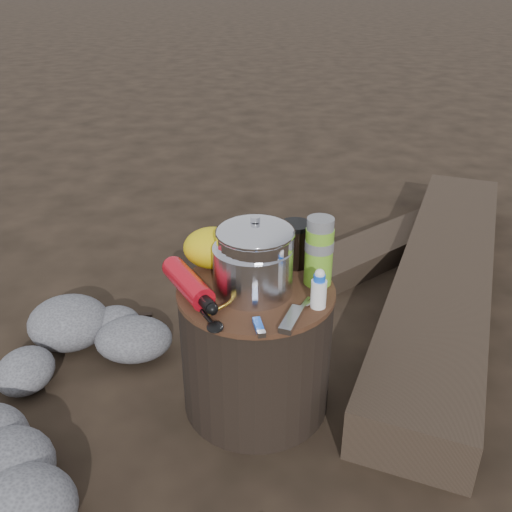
{
  "coord_description": "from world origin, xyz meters",
  "views": [
    {
      "loc": [
        0.02,
        -1.27,
        1.14
      ],
      "look_at": [
        0.0,
        0.0,
        0.48
      ],
      "focal_mm": 39.33,
      "sensor_mm": 36.0,
      "label": 1
    }
  ],
  "objects_px": {
    "log_main": "(444,276)",
    "fuel_bottle": "(188,283)",
    "travel_mug": "(295,244)",
    "camping_pot": "(255,256)",
    "thermos": "(319,252)",
    "stump": "(256,348)"
  },
  "relations": [
    {
      "from": "camping_pot",
      "to": "thermos",
      "type": "bearing_deg",
      "value": 13.02
    },
    {
      "from": "thermos",
      "to": "fuel_bottle",
      "type": "bearing_deg",
      "value": -169.56
    },
    {
      "from": "thermos",
      "to": "travel_mug",
      "type": "distance_m",
      "value": 0.12
    },
    {
      "from": "camping_pot",
      "to": "travel_mug",
      "type": "height_order",
      "value": "camping_pot"
    },
    {
      "from": "stump",
      "to": "travel_mug",
      "type": "xyz_separation_m",
      "value": [
        0.11,
        0.14,
        0.25
      ]
    },
    {
      "from": "fuel_bottle",
      "to": "travel_mug",
      "type": "height_order",
      "value": "travel_mug"
    },
    {
      "from": "thermos",
      "to": "stump",
      "type": "bearing_deg",
      "value": -167.29
    },
    {
      "from": "log_main",
      "to": "thermos",
      "type": "relative_size",
      "value": 10.3
    },
    {
      "from": "stump",
      "to": "camping_pot",
      "type": "height_order",
      "value": "camping_pot"
    },
    {
      "from": "camping_pot",
      "to": "stump",
      "type": "bearing_deg",
      "value": 35.8
    },
    {
      "from": "stump",
      "to": "fuel_bottle",
      "type": "distance_m",
      "value": 0.28
    },
    {
      "from": "camping_pot",
      "to": "thermos",
      "type": "height_order",
      "value": "camping_pot"
    },
    {
      "from": "fuel_bottle",
      "to": "log_main",
      "type": "bearing_deg",
      "value": 5.11
    },
    {
      "from": "travel_mug",
      "to": "stump",
      "type": "bearing_deg",
      "value": -127.61
    },
    {
      "from": "log_main",
      "to": "camping_pot",
      "type": "distance_m",
      "value": 1.03
    },
    {
      "from": "log_main",
      "to": "fuel_bottle",
      "type": "relative_size",
      "value": 7.42
    },
    {
      "from": "stump",
      "to": "log_main",
      "type": "distance_m",
      "value": 0.95
    },
    {
      "from": "fuel_bottle",
      "to": "thermos",
      "type": "distance_m",
      "value": 0.35
    },
    {
      "from": "camping_pot",
      "to": "log_main",
      "type": "bearing_deg",
      "value": 40.67
    },
    {
      "from": "fuel_bottle",
      "to": "travel_mug",
      "type": "relative_size",
      "value": 2.04
    },
    {
      "from": "log_main",
      "to": "camping_pot",
      "type": "height_order",
      "value": "camping_pot"
    },
    {
      "from": "thermos",
      "to": "travel_mug",
      "type": "height_order",
      "value": "thermos"
    }
  ]
}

